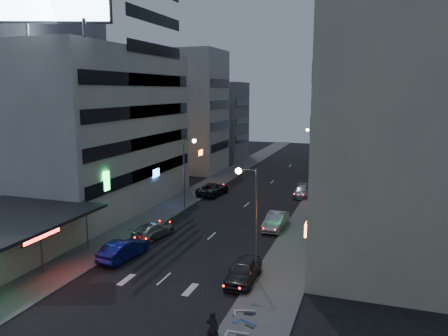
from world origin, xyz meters
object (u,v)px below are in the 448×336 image
at_px(parked_car_right_near, 244,271).
at_px(person, 213,328).
at_px(road_car_silver, 153,230).
at_px(scooter_black_b, 254,305).
at_px(parked_car_right_mid, 275,221).
at_px(parked_car_left, 213,189).
at_px(scooter_silver_a, 250,323).
at_px(scooter_blue, 258,317).
at_px(scooter_silver_b, 256,301).
at_px(scooter_black_a, 238,330).
at_px(road_car_blue, 123,250).
at_px(parked_car_right_far, 302,191).

xyz_separation_m(parked_car_right_near, person, (0.70, -8.26, 0.28)).
relative_size(road_car_silver, person, 2.50).
bearing_deg(scooter_black_b, parked_car_right_mid, 8.59).
xyz_separation_m(parked_car_left, scooter_silver_a, (13.46, -30.62, -0.07)).
relative_size(scooter_blue, scooter_black_b, 1.07).
height_order(scooter_black_b, scooter_silver_b, scooter_silver_b).
bearing_deg(parked_car_right_near, scooter_black_a, -76.24).
distance_m(parked_car_right_near, road_car_blue, 10.46).
height_order(scooter_black_a, scooter_blue, scooter_black_a).
relative_size(parked_car_left, road_car_silver, 1.17).
distance_m(scooter_blue, scooter_silver_b, 1.80).
relative_size(parked_car_right_far, scooter_silver_b, 2.34).
bearing_deg(parked_car_right_far, person, -91.24).
distance_m(parked_car_right_near, scooter_blue, 6.16).
bearing_deg(scooter_black_a, scooter_black_b, -23.07).
bearing_deg(scooter_black_b, road_car_silver, 50.37).
height_order(parked_car_left, parked_car_right_far, parked_car_left).
bearing_deg(parked_car_left, scooter_black_a, 118.32).
relative_size(parked_car_right_near, scooter_silver_b, 2.37).
bearing_deg(parked_car_right_mid, parked_car_left, 135.07).
height_order(parked_car_right_far, road_car_blue, road_car_blue).
relative_size(road_car_silver, scooter_silver_a, 2.49).
relative_size(parked_car_right_near, road_car_silver, 0.98).
relative_size(road_car_silver, scooter_silver_b, 2.43).
relative_size(parked_car_left, parked_car_right_far, 1.21).
bearing_deg(parked_car_right_far, scooter_black_b, -88.83).
height_order(road_car_blue, scooter_black_a, road_car_blue).
height_order(parked_car_right_far, person, person).
relative_size(parked_car_right_mid, scooter_silver_b, 2.45).
relative_size(parked_car_right_mid, person, 2.52).
xyz_separation_m(parked_car_right_far, road_car_blue, (-10.41, -25.77, 0.12)).
xyz_separation_m(parked_car_right_far, scooter_black_b, (1.93, -30.99, -0.04)).
bearing_deg(scooter_black_a, scooter_silver_b, -22.69).
height_order(parked_car_right_far, scooter_blue, parked_car_right_far).
height_order(parked_car_right_mid, road_car_silver, parked_car_right_mid).
bearing_deg(parked_car_right_far, road_car_blue, -114.38).
bearing_deg(scooter_silver_a, scooter_black_a, 147.56).
height_order(parked_car_left, road_car_silver, parked_car_left).
xyz_separation_m(road_car_silver, scooter_black_a, (12.44, -13.72, -0.02)).
bearing_deg(person, scooter_black_b, -107.62).
distance_m(road_car_blue, scooter_black_b, 13.40).
distance_m(parked_car_left, scooter_black_b, 31.22).
xyz_separation_m(parked_car_right_mid, parked_car_left, (-10.81, 11.49, -0.02)).
bearing_deg(scooter_blue, scooter_black_b, 44.61).
distance_m(parked_car_left, road_car_silver, 17.69).
height_order(parked_car_right_near, road_car_blue, parked_car_right_near).
bearing_deg(parked_car_right_near, scooter_blue, -66.56).
xyz_separation_m(road_car_blue, person, (11.11, -9.24, 0.29)).
xyz_separation_m(road_car_blue, scooter_silver_a, (12.67, -7.51, -0.08)).
relative_size(parked_car_right_mid, parked_car_right_far, 1.05).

